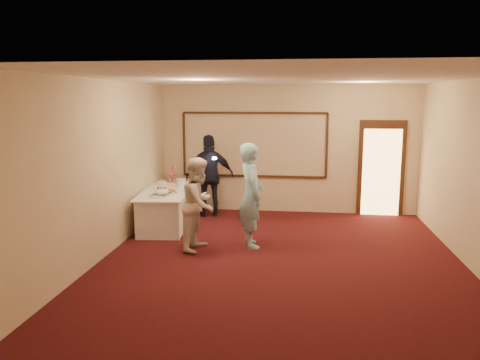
{
  "coord_description": "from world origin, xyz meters",
  "views": [
    {
      "loc": [
        0.29,
        -7.53,
        2.67
      ],
      "look_at": [
        -0.84,
        1.16,
        1.15
      ],
      "focal_mm": 35.0,
      "sensor_mm": 36.0,
      "label": 1
    }
  ],
  "objects_px": {
    "buffet_table": "(167,207)",
    "guest": "(210,176)",
    "plate_stack_a": "(162,186)",
    "plate_stack_b": "(181,183)",
    "tart": "(170,192)",
    "woman": "(199,204)",
    "man": "(251,195)",
    "pavlova_tray": "(162,193)",
    "cupcake_stand": "(173,175)"
  },
  "relations": [
    {
      "from": "plate_stack_a",
      "to": "buffet_table",
      "type": "bearing_deg",
      "value": 21.2
    },
    {
      "from": "plate_stack_b",
      "to": "man",
      "type": "height_order",
      "value": "man"
    },
    {
      "from": "pavlova_tray",
      "to": "man",
      "type": "distance_m",
      "value": 1.89
    },
    {
      "from": "plate_stack_a",
      "to": "man",
      "type": "relative_size",
      "value": 0.11
    },
    {
      "from": "pavlova_tray",
      "to": "guest",
      "type": "height_order",
      "value": "guest"
    },
    {
      "from": "woman",
      "to": "cupcake_stand",
      "type": "bearing_deg",
      "value": 35.11
    },
    {
      "from": "cupcake_stand",
      "to": "plate_stack_b",
      "type": "relative_size",
      "value": 2.01
    },
    {
      "from": "buffet_table",
      "to": "plate_stack_a",
      "type": "height_order",
      "value": "plate_stack_a"
    },
    {
      "from": "plate_stack_a",
      "to": "tart",
      "type": "height_order",
      "value": "plate_stack_a"
    },
    {
      "from": "plate_stack_a",
      "to": "guest",
      "type": "xyz_separation_m",
      "value": [
        0.87,
        0.9,
        0.08
      ]
    },
    {
      "from": "cupcake_stand",
      "to": "plate_stack_a",
      "type": "relative_size",
      "value": 2.12
    },
    {
      "from": "pavlova_tray",
      "to": "cupcake_stand",
      "type": "relative_size",
      "value": 1.21
    },
    {
      "from": "plate_stack_a",
      "to": "plate_stack_b",
      "type": "bearing_deg",
      "value": 48.5
    },
    {
      "from": "plate_stack_a",
      "to": "woman",
      "type": "distance_m",
      "value": 1.9
    },
    {
      "from": "buffet_table",
      "to": "man",
      "type": "bearing_deg",
      "value": -33.34
    },
    {
      "from": "plate_stack_b",
      "to": "woman",
      "type": "height_order",
      "value": "woman"
    },
    {
      "from": "man",
      "to": "woman",
      "type": "bearing_deg",
      "value": 86.78
    },
    {
      "from": "plate_stack_a",
      "to": "guest",
      "type": "distance_m",
      "value": 1.25
    },
    {
      "from": "buffet_table",
      "to": "cupcake_stand",
      "type": "relative_size",
      "value": 5.99
    },
    {
      "from": "man",
      "to": "guest",
      "type": "bearing_deg",
      "value": 8.46
    },
    {
      "from": "man",
      "to": "plate_stack_a",
      "type": "bearing_deg",
      "value": 38.51
    },
    {
      "from": "cupcake_stand",
      "to": "buffet_table",
      "type": "bearing_deg",
      "value": -82.2
    },
    {
      "from": "tart",
      "to": "woman",
      "type": "xyz_separation_m",
      "value": [
        0.86,
        -1.17,
        0.04
      ]
    },
    {
      "from": "buffet_table",
      "to": "woman",
      "type": "xyz_separation_m",
      "value": [
        1.04,
        -1.55,
        0.44
      ]
    },
    {
      "from": "cupcake_stand",
      "to": "man",
      "type": "xyz_separation_m",
      "value": [
        2.06,
        -2.18,
        0.03
      ]
    },
    {
      "from": "plate_stack_a",
      "to": "plate_stack_b",
      "type": "height_order",
      "value": "plate_stack_b"
    },
    {
      "from": "plate_stack_b",
      "to": "pavlova_tray",
      "type": "bearing_deg",
      "value": -95.53
    },
    {
      "from": "pavlova_tray",
      "to": "plate_stack_a",
      "type": "distance_m",
      "value": 0.76
    },
    {
      "from": "guest",
      "to": "man",
      "type": "bearing_deg",
      "value": 100.16
    },
    {
      "from": "buffet_table",
      "to": "guest",
      "type": "distance_m",
      "value": 1.28
    },
    {
      "from": "plate_stack_a",
      "to": "plate_stack_b",
      "type": "relative_size",
      "value": 0.95
    },
    {
      "from": "pavlova_tray",
      "to": "plate_stack_b",
      "type": "relative_size",
      "value": 2.43
    },
    {
      "from": "buffet_table",
      "to": "plate_stack_a",
      "type": "xyz_separation_m",
      "value": [
        -0.1,
        -0.04,
        0.47
      ]
    },
    {
      "from": "buffet_table",
      "to": "woman",
      "type": "relative_size",
      "value": 1.54
    },
    {
      "from": "woman",
      "to": "guest",
      "type": "height_order",
      "value": "guest"
    },
    {
      "from": "woman",
      "to": "plate_stack_a",
      "type": "bearing_deg",
      "value": 46.86
    },
    {
      "from": "buffet_table",
      "to": "woman",
      "type": "bearing_deg",
      "value": -56.12
    },
    {
      "from": "buffet_table",
      "to": "tart",
      "type": "bearing_deg",
      "value": -64.18
    },
    {
      "from": "buffet_table",
      "to": "plate_stack_a",
      "type": "relative_size",
      "value": 12.73
    },
    {
      "from": "pavlova_tray",
      "to": "man",
      "type": "xyz_separation_m",
      "value": [
        1.82,
        -0.51,
        0.11
      ]
    },
    {
      "from": "pavlova_tray",
      "to": "plate_stack_b",
      "type": "bearing_deg",
      "value": 84.47
    },
    {
      "from": "tart",
      "to": "guest",
      "type": "relative_size",
      "value": 0.15
    },
    {
      "from": "buffet_table",
      "to": "guest",
      "type": "relative_size",
      "value": 1.37
    },
    {
      "from": "buffet_table",
      "to": "pavlova_tray",
      "type": "relative_size",
      "value": 4.97
    },
    {
      "from": "man",
      "to": "cupcake_stand",
      "type": "bearing_deg",
      "value": 23.09
    },
    {
      "from": "buffet_table",
      "to": "man",
      "type": "relative_size",
      "value": 1.35
    },
    {
      "from": "cupcake_stand",
      "to": "man",
      "type": "distance_m",
      "value": 3.0
    },
    {
      "from": "cupcake_stand",
      "to": "tart",
      "type": "bearing_deg",
      "value": -76.56
    },
    {
      "from": "guest",
      "to": "plate_stack_a",
      "type": "bearing_deg",
      "value": 27.22
    },
    {
      "from": "plate_stack_b",
      "to": "woman",
      "type": "relative_size",
      "value": 0.13
    }
  ]
}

